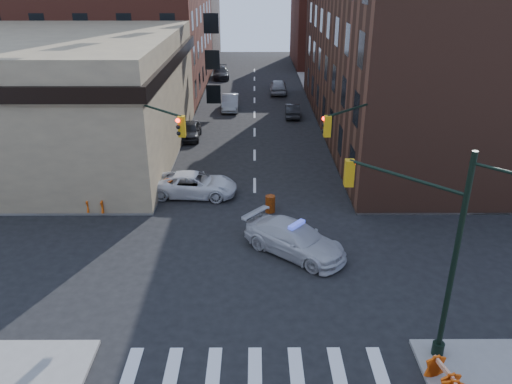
{
  "coord_description": "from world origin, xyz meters",
  "views": [
    {
      "loc": [
        -0.01,
        -20.81,
        13.24
      ],
      "look_at": [
        0.07,
        3.96,
        2.2
      ],
      "focal_mm": 35.0,
      "sensor_mm": 36.0,
      "label": 1
    }
  ],
  "objects_px": {
    "parked_car_wfar": "(230,102)",
    "barricade_se_a": "(442,375)",
    "parked_car_enear": "(292,110)",
    "barrel_bank": "(168,188)",
    "police_car": "(295,239)",
    "pedestrian_a": "(90,179)",
    "pedestrian_b": "(107,195)",
    "parked_car_wnear": "(190,130)",
    "barricade_nw_a": "(97,205)",
    "pickup": "(195,184)",
    "barrel_road": "(270,204)"
  },
  "relations": [
    {
      "from": "pedestrian_b",
      "to": "police_car",
      "type": "bearing_deg",
      "value": -57.69
    },
    {
      "from": "pedestrian_a",
      "to": "barrel_bank",
      "type": "height_order",
      "value": "pedestrian_a"
    },
    {
      "from": "pickup",
      "to": "pedestrian_a",
      "type": "relative_size",
      "value": 2.96
    },
    {
      "from": "barrel_bank",
      "to": "police_car",
      "type": "bearing_deg",
      "value": -42.93
    },
    {
      "from": "parked_car_wnear",
      "to": "parked_car_wfar",
      "type": "bearing_deg",
      "value": 72.19
    },
    {
      "from": "barricade_se_a",
      "to": "barricade_nw_a",
      "type": "distance_m",
      "value": 20.74
    },
    {
      "from": "barrel_road",
      "to": "barrel_bank",
      "type": "bearing_deg",
      "value": 160.91
    },
    {
      "from": "pickup",
      "to": "barrel_road",
      "type": "relative_size",
      "value": 5.24
    },
    {
      "from": "police_car",
      "to": "pickup",
      "type": "height_order",
      "value": "police_car"
    },
    {
      "from": "barrel_bank",
      "to": "parked_car_wfar",
      "type": "bearing_deg",
      "value": 82.12
    },
    {
      "from": "police_car",
      "to": "pedestrian_b",
      "type": "distance_m",
      "value": 11.75
    },
    {
      "from": "pedestrian_a",
      "to": "barrel_bank",
      "type": "distance_m",
      "value": 5.07
    },
    {
      "from": "barrel_road",
      "to": "barricade_se_a",
      "type": "height_order",
      "value": "barrel_road"
    },
    {
      "from": "parked_car_wfar",
      "to": "barricade_se_a",
      "type": "xyz_separation_m",
      "value": [
        8.9,
        -37.74,
        -0.19
      ]
    },
    {
      "from": "parked_car_wfar",
      "to": "parked_car_enear",
      "type": "bearing_deg",
      "value": -24.11
    },
    {
      "from": "barricade_se_a",
      "to": "barrel_bank",
      "type": "bearing_deg",
      "value": 22.0
    },
    {
      "from": "pedestrian_b",
      "to": "barrel_road",
      "type": "bearing_deg",
      "value": -33.71
    },
    {
      "from": "pedestrian_a",
      "to": "barricade_se_a",
      "type": "bearing_deg",
      "value": -22.75
    },
    {
      "from": "pedestrian_b",
      "to": "barrel_road",
      "type": "height_order",
      "value": "pedestrian_b"
    },
    {
      "from": "parked_car_wfar",
      "to": "pedestrian_a",
      "type": "distance_m",
      "value": 22.74
    },
    {
      "from": "parked_car_wnear",
      "to": "pedestrian_b",
      "type": "distance_m",
      "value": 14.65
    },
    {
      "from": "parked_car_enear",
      "to": "barrel_bank",
      "type": "height_order",
      "value": "parked_car_enear"
    },
    {
      "from": "barricade_nw_a",
      "to": "pedestrian_a",
      "type": "bearing_deg",
      "value": 119.15
    },
    {
      "from": "barrel_bank",
      "to": "barrel_road",
      "type": "bearing_deg",
      "value": -19.09
    },
    {
      "from": "pedestrian_a",
      "to": "barricade_nw_a",
      "type": "bearing_deg",
      "value": -45.86
    },
    {
      "from": "pedestrian_a",
      "to": "pedestrian_b",
      "type": "height_order",
      "value": "pedestrian_b"
    },
    {
      "from": "parked_car_enear",
      "to": "barrel_bank",
      "type": "distance_m",
      "value": 21.1
    },
    {
      "from": "parked_car_wnear",
      "to": "pedestrian_b",
      "type": "bearing_deg",
      "value": -103.16
    },
    {
      "from": "police_car",
      "to": "parked_car_enear",
      "type": "xyz_separation_m",
      "value": [
        1.71,
        25.97,
        -0.16
      ]
    },
    {
      "from": "pickup",
      "to": "parked_car_wnear",
      "type": "distance_m",
      "value": 11.99
    },
    {
      "from": "pedestrian_b",
      "to": "barrel_road",
      "type": "relative_size",
      "value": 1.86
    },
    {
      "from": "police_car",
      "to": "parked_car_wnear",
      "type": "distance_m",
      "value": 20.49
    },
    {
      "from": "barrel_road",
      "to": "barricade_nw_a",
      "type": "bearing_deg",
      "value": -178.38
    },
    {
      "from": "parked_car_wnear",
      "to": "parked_car_wfar",
      "type": "xyz_separation_m",
      "value": [
        3.0,
        9.62,
        0.06
      ]
    },
    {
      "from": "pedestrian_a",
      "to": "pedestrian_b",
      "type": "relative_size",
      "value": 0.95
    },
    {
      "from": "police_car",
      "to": "barricade_se_a",
      "type": "height_order",
      "value": "police_car"
    },
    {
      "from": "police_car",
      "to": "parked_car_wnear",
      "type": "bearing_deg",
      "value": 61.66
    },
    {
      "from": "pedestrian_a",
      "to": "barrel_bank",
      "type": "relative_size",
      "value": 1.62
    },
    {
      "from": "barrel_road",
      "to": "barricade_nw_a",
      "type": "xyz_separation_m",
      "value": [
        -10.23,
        -0.29,
        0.07
      ]
    },
    {
      "from": "pickup",
      "to": "parked_car_wnear",
      "type": "relative_size",
      "value": 1.3
    },
    {
      "from": "parked_car_wnear",
      "to": "barrel_bank",
      "type": "distance_m",
      "value": 12.06
    },
    {
      "from": "pickup",
      "to": "parked_car_wfar",
      "type": "relative_size",
      "value": 1.16
    },
    {
      "from": "police_car",
      "to": "barrel_bank",
      "type": "relative_size",
      "value": 4.92
    },
    {
      "from": "pedestrian_b",
      "to": "parked_car_wfar",
      "type": "bearing_deg",
      "value": 41.72
    },
    {
      "from": "parked_car_wnear",
      "to": "barricade_nw_a",
      "type": "distance_m",
      "value": 15.07
    },
    {
      "from": "parked_car_wfar",
      "to": "pedestrian_b",
      "type": "height_order",
      "value": "pedestrian_b"
    },
    {
      "from": "barrel_road",
      "to": "barrel_bank",
      "type": "distance_m",
      "value": 6.8
    },
    {
      "from": "parked_car_enear",
      "to": "parked_car_wnear",
      "type": "bearing_deg",
      "value": 39.05
    },
    {
      "from": "parked_car_wnear",
      "to": "barricade_nw_a",
      "type": "bearing_deg",
      "value": -105.12
    },
    {
      "from": "parked_car_enear",
      "to": "pedestrian_a",
      "type": "height_order",
      "value": "pedestrian_a"
    }
  ]
}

